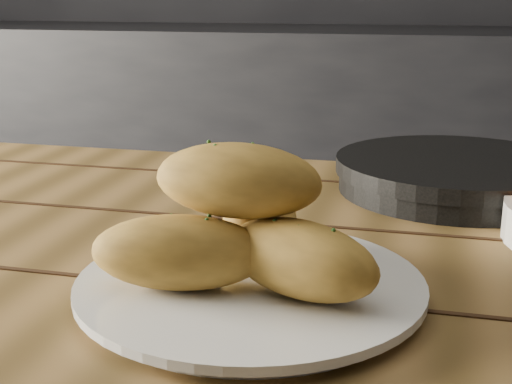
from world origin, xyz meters
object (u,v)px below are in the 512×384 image
(plate, at_px, (250,288))
(skillet, at_px, (458,174))
(table, at_px, (402,358))
(bread_rolls, at_px, (243,229))

(plate, height_order, skillet, skillet)
(table, relative_size, skillet, 3.43)
(plate, bearing_deg, bread_rolls, -149.04)
(table, bearing_deg, skillet, 79.88)
(skillet, bearing_deg, bread_rolls, -114.91)
(table, height_order, skillet, skillet)
(plate, distance_m, skillet, 0.44)
(plate, height_order, bread_rolls, bread_rolls)
(table, xyz_separation_m, bread_rolls, (-0.13, -0.11, 0.16))
(plate, bearing_deg, table, 39.85)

